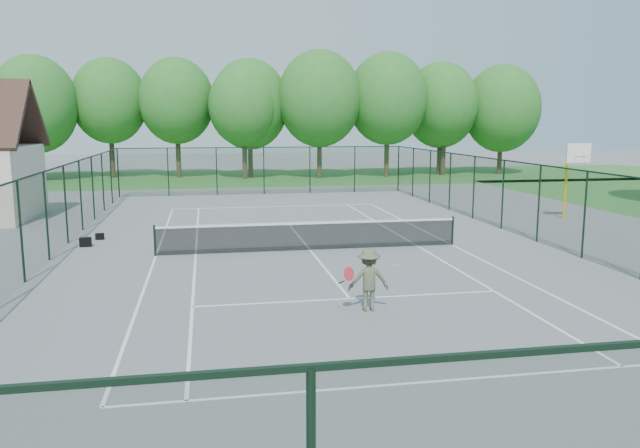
{
  "coord_description": "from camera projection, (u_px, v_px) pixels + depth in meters",
  "views": [
    {
      "loc": [
        -3.68,
        -22.03,
        4.69
      ],
      "look_at": [
        0.0,
        -2.0,
        1.3
      ],
      "focal_mm": 35.0,
      "sensor_mm": 36.0,
      "label": 1
    }
  ],
  "objects": [
    {
      "name": "sports_bag_a",
      "position": [
        85.0,
        242.0,
        23.43
      ],
      "size": [
        0.45,
        0.3,
        0.34
      ],
      "primitive_type": "cube",
      "rotation": [
        0.0,
        0.0,
        0.09
      ],
      "color": "black",
      "rests_on": "ground"
    },
    {
      "name": "basketball_goal",
      "position": [
        573.0,
        166.0,
        29.36
      ],
      "size": [
        1.2,
        1.43,
        3.65
      ],
      "color": "#FCCA00",
      "rests_on": "ground"
    },
    {
      "name": "tree_line_far",
      "position": [
        249.0,
        104.0,
        50.93
      ],
      "size": [
        39.4,
        6.4,
        9.7
      ],
      "color": "#463623",
      "rests_on": "ground"
    },
    {
      "name": "ground",
      "position": [
        310.0,
        250.0,
        22.8
      ],
      "size": [
        140.0,
        140.0,
        0.0
      ],
      "primitive_type": "plane",
      "color": "gray",
      "rests_on": "ground"
    },
    {
      "name": "court_lines",
      "position": [
        310.0,
        250.0,
        22.8
      ],
      "size": [
        11.05,
        23.85,
        0.01
      ],
      "color": "white",
      "rests_on": "ground"
    },
    {
      "name": "tennis_net",
      "position": [
        310.0,
        235.0,
        22.71
      ],
      "size": [
        11.08,
        0.08,
        1.1
      ],
      "color": "black",
      "rests_on": "ground"
    },
    {
      "name": "sports_bag_b",
      "position": [
        100.0,
        236.0,
        24.82
      ],
      "size": [
        0.33,
        0.2,
        0.25
      ],
      "primitive_type": "cube",
      "rotation": [
        0.0,
        0.0,
        0.01
      ],
      "color": "black",
      "rests_on": "ground"
    },
    {
      "name": "grass_far",
      "position": [
        251.0,
        177.0,
        51.91
      ],
      "size": [
        80.0,
        16.0,
        0.01
      ],
      "primitive_type": "cube",
      "color": "#3B8132",
      "rests_on": "ground"
    },
    {
      "name": "tennis_player",
      "position": [
        369.0,
        279.0,
        15.47
      ],
      "size": [
        1.77,
        0.87,
        1.58
      ],
      "color": "#545B3E",
      "rests_on": "ground"
    },
    {
      "name": "fence_enclosure",
      "position": [
        310.0,
        208.0,
        22.55
      ],
      "size": [
        18.05,
        36.05,
        3.02
      ],
      "color": "#143219",
      "rests_on": "ground"
    }
  ]
}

